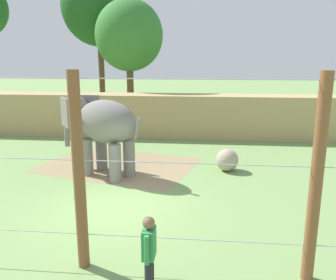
% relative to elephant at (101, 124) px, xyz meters
% --- Properties ---
extents(ground_plane, '(120.00, 120.00, 0.00)m').
position_rel_elephant_xyz_m(ground_plane, '(1.31, -3.11, -1.95)').
color(ground_plane, '#759956').
extents(dirt_patch, '(6.96, 5.75, 0.01)m').
position_rel_elephant_xyz_m(dirt_patch, '(0.34, 1.18, -1.95)').
color(dirt_patch, '#937F5B').
rests_on(dirt_patch, ground).
extents(embankment_wall, '(36.00, 1.80, 2.35)m').
position_rel_elephant_xyz_m(embankment_wall, '(1.31, 6.94, -0.77)').
color(embankment_wall, tan).
rests_on(embankment_wall, ground).
extents(elephant, '(3.62, 2.74, 2.94)m').
position_rel_elephant_xyz_m(elephant, '(0.00, 0.00, 0.00)').
color(elephant, gray).
rests_on(elephant, ground).
extents(enrichment_ball, '(0.88, 0.88, 0.88)m').
position_rel_elephant_xyz_m(enrichment_ball, '(4.80, 0.88, -1.51)').
color(enrichment_ball, tan).
rests_on(enrichment_ball, ground).
extents(cable_fence, '(10.35, 0.24, 4.19)m').
position_rel_elephant_xyz_m(cable_fence, '(1.31, -6.05, 0.15)').
color(cable_fence, brown).
rests_on(cable_fence, ground).
extents(zookeeper, '(0.22, 0.58, 1.67)m').
position_rel_elephant_xyz_m(zookeeper, '(2.89, -7.00, -1.03)').
color(zookeeper, '#232328').
rests_on(zookeeper, ground).
extents(tree_left_of_centre, '(4.32, 4.32, 8.00)m').
position_rel_elephant_xyz_m(tree_left_of_centre, '(-1.00, 10.41, 3.75)').
color(tree_left_of_centre, brown).
rests_on(tree_left_of_centre, ground).
extents(tree_behind_wall, '(5.45, 5.45, 10.85)m').
position_rel_elephant_xyz_m(tree_behind_wall, '(-3.96, 14.06, 6.01)').
color(tree_behind_wall, brown).
rests_on(tree_behind_wall, ground).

